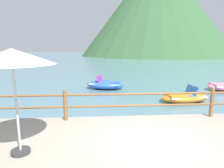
{
  "coord_description": "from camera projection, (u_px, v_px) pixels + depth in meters",
  "views": [
    {
      "loc": [
        -1.33,
        -4.4,
        2.64
      ],
      "look_at": [
        -0.67,
        5.0,
        0.9
      ],
      "focal_mm": 31.24,
      "sensor_mm": 36.0,
      "label": 1
    }
  ],
  "objects": [
    {
      "name": "pedal_boat_3",
      "position": [
        105.0,
        85.0,
        12.75
      ],
      "size": [
        2.73,
        1.98,
        0.87
      ],
      "color": "blue",
      "rests_on": "ground"
    },
    {
      "name": "dock_railing",
      "position": [
        140.0,
        101.0,
        6.23
      ],
      "size": [
        23.92,
        0.12,
        0.95
      ],
      "color": "brown",
      "rests_on": "promenade_dock"
    },
    {
      "name": "ground_plane",
      "position": [
        104.0,
        60.0,
        44.12
      ],
      "size": [
        200.0,
        200.0,
        0.0
      ],
      "primitive_type": "plane",
      "color": "slate"
    },
    {
      "name": "cliff_headland",
      "position": [
        151.0,
        10.0,
        67.33
      ],
      "size": [
        51.33,
        51.33,
        33.34
      ],
      "color": "#386038",
      "rests_on": "ground"
    },
    {
      "name": "beach_umbrella",
      "position": [
        12.0,
        58.0,
        3.84
      ],
      "size": [
        1.7,
        1.7,
        2.24
      ],
      "color": "#B2B2B7",
      "rests_on": "promenade_dock"
    },
    {
      "name": "pedal_boat_1",
      "position": [
        184.0,
        97.0,
        9.65
      ],
      "size": [
        2.55,
        1.48,
        0.81
      ],
      "color": "orange",
      "rests_on": "ground"
    }
  ]
}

